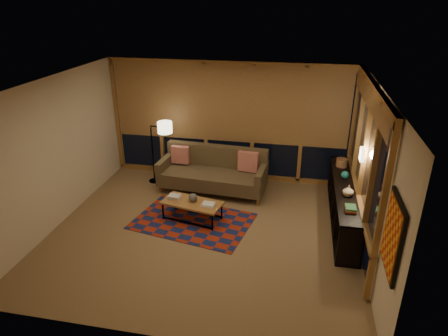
% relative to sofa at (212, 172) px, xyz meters
% --- Properties ---
extents(floor, '(5.50, 5.00, 0.01)m').
position_rel_sofa_xyz_m(floor, '(0.21, -1.61, -0.47)').
color(floor, olive).
rests_on(floor, ground).
extents(ceiling, '(5.50, 5.00, 0.01)m').
position_rel_sofa_xyz_m(ceiling, '(0.21, -1.61, 2.23)').
color(ceiling, silver).
rests_on(ceiling, walls).
extents(walls, '(5.51, 5.01, 2.70)m').
position_rel_sofa_xyz_m(walls, '(0.21, -1.61, 0.88)').
color(walls, beige).
rests_on(walls, floor).
extents(window_wall_back, '(5.30, 0.16, 2.60)m').
position_rel_sofa_xyz_m(window_wall_back, '(0.21, 0.82, 0.88)').
color(window_wall_back, '#975A34').
rests_on(window_wall_back, walls).
extents(window_wall_right, '(0.16, 3.70, 2.60)m').
position_rel_sofa_xyz_m(window_wall_right, '(2.89, -1.01, 0.88)').
color(window_wall_right, '#975A34').
rests_on(window_wall_right, walls).
extents(wall_art, '(0.06, 0.74, 0.94)m').
position_rel_sofa_xyz_m(wall_art, '(2.92, -3.46, 0.98)').
color(wall_art, red).
rests_on(wall_art, walls).
extents(wall_sconce, '(0.12, 0.18, 0.22)m').
position_rel_sofa_xyz_m(wall_sconce, '(2.83, -1.16, 1.08)').
color(wall_sconce, beige).
rests_on(wall_sconce, walls).
extents(sofa, '(2.34, 1.09, 0.93)m').
position_rel_sofa_xyz_m(sofa, '(0.00, 0.00, 0.00)').
color(sofa, brown).
rests_on(sofa, floor).
extents(pillow_left, '(0.40, 0.14, 0.39)m').
position_rel_sofa_xyz_m(pillow_left, '(-0.79, 0.24, 0.20)').
color(pillow_left, '#B40404').
rests_on(pillow_left, sofa).
extents(pillow_right, '(0.45, 0.20, 0.44)m').
position_rel_sofa_xyz_m(pillow_right, '(0.75, 0.16, 0.22)').
color(pillow_right, '#B40404').
rests_on(pillow_right, sofa).
extents(area_rug, '(2.38, 1.81, 0.01)m').
position_rel_sofa_xyz_m(area_rug, '(-0.10, -1.32, -0.46)').
color(area_rug, maroon).
rests_on(area_rug, floor).
extents(coffee_table, '(1.22, 0.74, 0.38)m').
position_rel_sofa_xyz_m(coffee_table, '(-0.12, -1.24, -0.28)').
color(coffee_table, '#975A34').
rests_on(coffee_table, floor).
extents(book_stack_a, '(0.25, 0.20, 0.07)m').
position_rel_sofa_xyz_m(book_stack_a, '(-0.49, -1.16, -0.05)').
color(book_stack_a, silver).
rests_on(book_stack_a, coffee_table).
extents(book_stack_b, '(0.27, 0.22, 0.05)m').
position_rel_sofa_xyz_m(book_stack_b, '(0.22, -1.33, -0.06)').
color(book_stack_b, silver).
rests_on(book_stack_b, coffee_table).
extents(ceramic_pot, '(0.17, 0.17, 0.17)m').
position_rel_sofa_xyz_m(ceramic_pot, '(-0.10, -1.21, -0.01)').
color(ceramic_pot, black).
rests_on(ceramic_pot, coffee_table).
extents(floor_lamp, '(0.52, 0.36, 1.47)m').
position_rel_sofa_xyz_m(floor_lamp, '(-1.43, 0.23, 0.27)').
color(floor_lamp, black).
rests_on(floor_lamp, floor).
extents(bookshelf, '(0.40, 2.95, 0.74)m').
position_rel_sofa_xyz_m(bookshelf, '(2.70, -0.73, -0.10)').
color(bookshelf, black).
rests_on(bookshelf, floor).
extents(basket, '(0.26, 0.26, 0.17)m').
position_rel_sofa_xyz_m(basket, '(2.68, 0.19, 0.36)').
color(basket, '#A1653C').
rests_on(basket, bookshelf).
extents(teal_bowl, '(0.15, 0.15, 0.15)m').
position_rel_sofa_xyz_m(teal_bowl, '(2.70, -0.40, 0.35)').
color(teal_bowl, '#18665C').
rests_on(teal_bowl, bookshelf).
extents(vase, '(0.24, 0.24, 0.20)m').
position_rel_sofa_xyz_m(vase, '(2.70, -1.13, 0.37)').
color(vase, tan).
rests_on(vase, bookshelf).
extents(shelf_book_stack, '(0.20, 0.27, 0.08)m').
position_rel_sofa_xyz_m(shelf_book_stack, '(2.70, -1.65, 0.31)').
color(shelf_book_stack, silver).
rests_on(shelf_book_stack, bookshelf).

